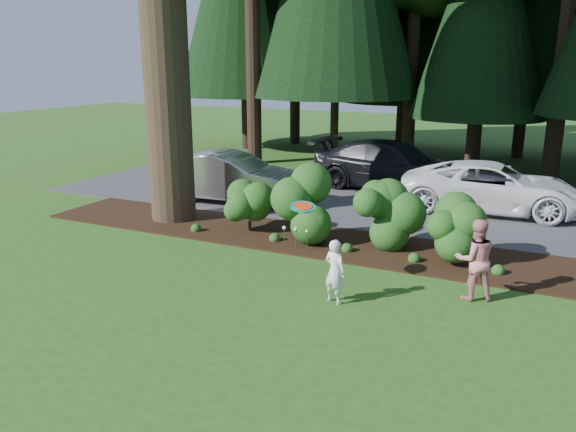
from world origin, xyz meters
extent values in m
plane|color=#264E16|center=(0.00, 0.00, 0.00)|extent=(80.00, 80.00, 0.00)
cube|color=black|center=(0.00, 3.25, 0.03)|extent=(16.00, 2.50, 0.05)
cube|color=#38383A|center=(0.00, 7.50, 0.01)|extent=(22.00, 6.00, 0.03)
sphere|color=#1F4C17|center=(-2.00, 3.20, 0.66)|extent=(1.08, 1.08, 1.08)
cylinder|color=black|center=(-2.00, 3.20, 0.15)|extent=(0.08, 0.08, 0.30)
sphere|color=#1F4C17|center=(-0.20, 3.00, 0.94)|extent=(1.35, 1.35, 1.35)
cylinder|color=black|center=(-0.20, 3.00, 0.15)|extent=(0.08, 0.08, 0.30)
sphere|color=#1F4C17|center=(1.60, 3.30, 0.83)|extent=(1.26, 1.26, 1.26)
cylinder|color=black|center=(1.60, 3.30, 0.15)|extent=(0.08, 0.08, 0.30)
sphere|color=#1F4C17|center=(3.40, 3.10, 0.72)|extent=(1.17, 1.17, 1.17)
cylinder|color=black|center=(3.40, 3.10, 0.15)|extent=(0.08, 0.08, 0.30)
cylinder|color=#1F4C17|center=(-0.60, 2.40, 0.25)|extent=(0.01, 0.01, 0.50)
sphere|color=white|center=(-0.60, 2.40, 0.52)|extent=(0.09, 0.09, 0.09)
cylinder|color=#1F4C17|center=(-0.30, 2.40, 0.25)|extent=(0.01, 0.01, 0.50)
sphere|color=white|center=(-0.30, 2.40, 0.52)|extent=(0.09, 0.09, 0.09)
cylinder|color=#1F4C17|center=(0.00, 2.40, 0.25)|extent=(0.01, 0.01, 0.50)
sphere|color=white|center=(0.00, 2.40, 0.52)|extent=(0.09, 0.09, 0.09)
cylinder|color=black|center=(-9.50, 14.00, 4.90)|extent=(0.50, 0.50, 9.80)
cylinder|color=black|center=(-7.00, 14.50, 4.55)|extent=(0.50, 0.50, 9.10)
cylinder|color=black|center=(-4.00, 15.00, 5.25)|extent=(0.50, 0.50, 10.50)
cylinder|color=black|center=(-1.00, 13.50, 4.38)|extent=(0.50, 0.50, 8.75)
cylinder|color=black|center=(2.00, 14.50, 5.60)|extent=(0.50, 0.50, 11.20)
cylinder|color=black|center=(5.00, 15.50, 4.72)|extent=(0.50, 0.50, 9.45)
cylinder|color=black|center=(-8.00, 18.50, 5.60)|extent=(0.50, 0.50, 11.20)
cylinder|color=black|center=(-2.50, 18.00, 5.25)|extent=(0.50, 0.50, 10.50)
cylinder|color=black|center=(3.50, 19.00, 5.95)|extent=(0.50, 0.50, 11.90)
imported|color=#AAAAAF|center=(-4.21, 5.87, 0.82)|extent=(4.91, 2.11, 1.57)
imported|color=white|center=(3.53, 8.15, 0.76)|extent=(5.42, 2.75, 1.47)
imported|color=black|center=(0.04, 9.80, 0.87)|extent=(6.08, 3.09, 1.69)
imported|color=white|center=(1.63, -0.04, 0.62)|extent=(0.52, 0.42, 1.23)
imported|color=red|center=(3.94, 1.26, 0.79)|extent=(0.94, 0.86, 1.57)
cylinder|color=#167B70|center=(0.82, 0.29, 1.69)|extent=(0.51, 0.50, 0.17)
cylinder|color=#EC4013|center=(0.82, 0.29, 1.70)|extent=(0.36, 0.35, 0.12)
camera|label=1|loc=(5.03, -9.22, 4.36)|focal=35.00mm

